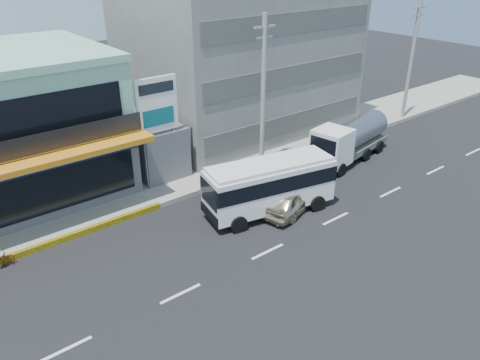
% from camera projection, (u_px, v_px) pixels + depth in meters
% --- Properties ---
extents(ground, '(120.00, 120.00, 0.00)m').
position_uv_depth(ground, '(268.00, 252.00, 22.92)').
color(ground, black).
rests_on(ground, ground).
extents(sidewalk, '(70.00, 5.00, 0.30)m').
position_uv_depth(sidewalk, '(231.00, 161.00, 32.29)').
color(sidewalk, gray).
rests_on(sidewalk, ground).
extents(shop_building, '(12.40, 11.70, 8.00)m').
position_uv_depth(shop_building, '(0.00, 132.00, 26.45)').
color(shop_building, '#4F4E54').
rests_on(shop_building, ground).
extents(concrete_building, '(16.00, 12.00, 14.00)m').
position_uv_depth(concrete_building, '(238.00, 40.00, 35.86)').
color(concrete_building, gray).
rests_on(concrete_building, ground).
extents(gap_structure, '(3.00, 6.00, 3.50)m').
position_uv_depth(gap_structure, '(147.00, 146.00, 30.54)').
color(gap_structure, '#4F4E54').
rests_on(gap_structure, ground).
extents(satellite_dish, '(1.50, 1.50, 0.15)m').
position_uv_depth(satellite_dish, '(152.00, 123.00, 29.02)').
color(satellite_dish, slate).
rests_on(satellite_dish, gap_structure).
extents(billboard, '(2.60, 0.18, 6.90)m').
position_uv_depth(billboard, '(157.00, 111.00, 26.88)').
color(billboard, gray).
rests_on(billboard, ground).
extents(utility_pole_near, '(1.60, 0.30, 10.00)m').
position_uv_depth(utility_pole_near, '(263.00, 94.00, 29.14)').
color(utility_pole_near, '#999993').
rests_on(utility_pole_near, ground).
extents(utility_pole_far, '(1.60, 0.30, 10.00)m').
position_uv_depth(utility_pole_far, '(411.00, 60.00, 38.05)').
color(utility_pole_far, '#999993').
rests_on(utility_pole_far, ground).
extents(minibus, '(7.58, 3.76, 3.04)m').
position_uv_depth(minibus, '(270.00, 183.00, 25.61)').
color(minibus, silver).
rests_on(minibus, ground).
extents(sedan, '(4.77, 2.89, 1.52)m').
position_uv_depth(sedan, '(292.00, 198.00, 26.18)').
color(sedan, beige).
rests_on(sedan, ground).
extents(tanker_truck, '(7.47, 3.31, 2.85)m').
position_uv_depth(tanker_truck, '(349.00, 139.00, 32.13)').
color(tanker_truck, white).
rests_on(tanker_truck, ground).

